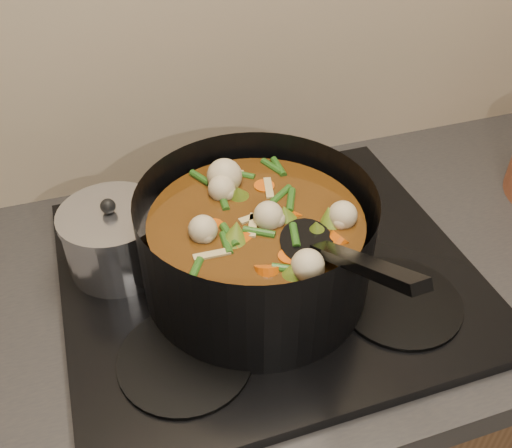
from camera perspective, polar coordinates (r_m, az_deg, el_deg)
name	(u,v)px	position (r m, az deg, el deg)	size (l,w,h in m)	color
counter	(264,430)	(1.27, 0.82, -19.88)	(2.64, 0.64, 0.91)	brown
stovetop	(267,272)	(0.90, 1.09, -4.81)	(0.62, 0.54, 0.03)	black
stockpot	(256,245)	(0.82, 0.04, -2.14)	(0.37, 0.46, 0.24)	black
saucepan	(115,239)	(0.89, -13.93, -1.45)	(0.16, 0.16, 0.13)	silver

